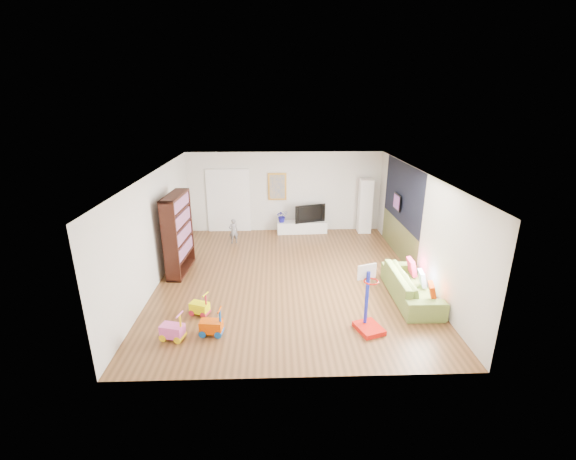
{
  "coord_description": "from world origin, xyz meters",
  "views": [
    {
      "loc": [
        -0.32,
        -8.96,
        4.39
      ],
      "look_at": [
        0.0,
        0.4,
        1.15
      ],
      "focal_mm": 24.0,
      "sensor_mm": 36.0,
      "label": 1
    }
  ],
  "objects_px": {
    "sofa": "(411,286)",
    "basketball_hoop": "(371,300)",
    "media_console": "(302,227)",
    "bookshelf": "(178,234)"
  },
  "relations": [
    {
      "from": "media_console",
      "to": "bookshelf",
      "type": "bearing_deg",
      "value": -142.12
    },
    {
      "from": "media_console",
      "to": "bookshelf",
      "type": "height_order",
      "value": "bookshelf"
    },
    {
      "from": "sofa",
      "to": "basketball_hoop",
      "type": "bearing_deg",
      "value": 135.81
    },
    {
      "from": "media_console",
      "to": "bookshelf",
      "type": "xyz_separation_m",
      "value": [
        -3.42,
        -2.95,
        0.85
      ]
    },
    {
      "from": "bookshelf",
      "to": "sofa",
      "type": "distance_m",
      "value": 5.9
    },
    {
      "from": "bookshelf",
      "to": "media_console",
      "type": "bearing_deg",
      "value": 44.1
    },
    {
      "from": "media_console",
      "to": "bookshelf",
      "type": "relative_size",
      "value": 0.8
    },
    {
      "from": "bookshelf",
      "to": "sofa",
      "type": "height_order",
      "value": "bookshelf"
    },
    {
      "from": "basketball_hoop",
      "to": "sofa",
      "type": "bearing_deg",
      "value": 26.08
    },
    {
      "from": "bookshelf",
      "to": "basketball_hoop",
      "type": "xyz_separation_m",
      "value": [
        4.35,
        -2.95,
        -0.37
      ]
    }
  ]
}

